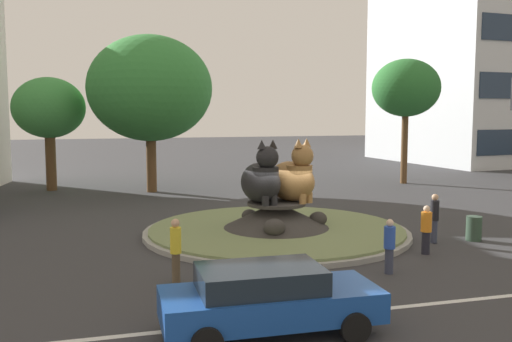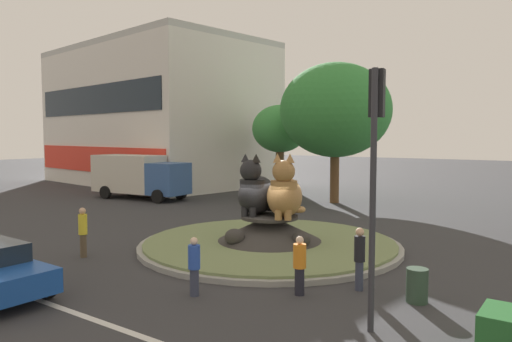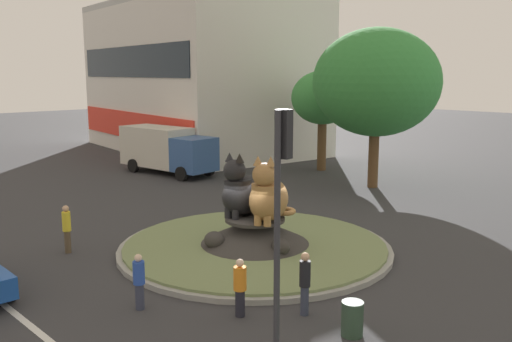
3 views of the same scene
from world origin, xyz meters
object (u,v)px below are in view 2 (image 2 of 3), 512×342
Objects in this scene: traffic_light_mast at (375,152)px; litter_bin at (417,285)px; third_tree_left at (280,129)px; pedestrian_orange_shirt at (300,264)px; pedestrian_black_shirt at (360,256)px; broadleaf_tree_behind_island at (335,110)px; delivery_box_truck at (139,175)px; pedestrian_blue_shirt at (194,265)px; cat_statue_black at (256,192)px; shophouse_block at (157,116)px; pedestrian_yellow_shirt at (83,230)px; cat_statue_tabby at (285,194)px.

litter_bin is (0.29, 2.38, -3.55)m from traffic_light_mast.
pedestrian_orange_shirt is (13.08, -19.53, -4.01)m from third_tree_left.
pedestrian_black_shirt reaches higher than pedestrian_orange_shirt.
broadleaf_tree_behind_island is 19.72m from litter_bin.
delivery_box_truck is (-20.55, 9.88, 0.68)m from pedestrian_black_shirt.
pedestrian_orange_shirt is 2.87m from pedestrian_blue_shirt.
pedestrian_blue_shirt is at bearing -120.98° from pedestrian_orange_shirt.
litter_bin is (15.89, -18.26, -4.41)m from third_tree_left.
pedestrian_orange_shirt is at bearing 36.17° from cat_statue_black.
third_tree_left is at bearing 157.91° from broadleaf_tree_behind_island.
traffic_light_mast is 0.64× the size of broadleaf_tree_behind_island.
third_tree_left is 24.17m from pedestrian_blue_shirt.
third_tree_left is 7.46× the size of litter_bin.
broadleaf_tree_behind_island is (-9.89, 18.33, 2.01)m from traffic_light_mast.
cat_statue_black is 0.11× the size of shophouse_block.
shophouse_block reaches higher than pedestrian_yellow_shirt.
cat_statue_black is 6.42m from pedestrian_blue_shirt.
delivery_box_truck is at bearing -127.07° from third_tree_left.
litter_bin is (2.80, 1.27, -0.41)m from pedestrian_orange_shirt.
cat_statue_black is 1.39× the size of pedestrian_yellow_shirt.
traffic_light_mast is 3.23× the size of pedestrian_yellow_shirt.
pedestrian_black_shirt is (4.32, -2.95, -1.18)m from cat_statue_tabby.
pedestrian_blue_shirt is 21.43m from delivery_box_truck.
shophouse_block reaches higher than delivery_box_truck.
cat_statue_tabby is at bearing 83.11° from cat_statue_black.
pedestrian_yellow_shirt is (-5.26, -5.20, -1.18)m from cat_statue_tabby.
litter_bin is (22.18, -9.93, -1.20)m from delivery_box_truck.
pedestrian_black_shirt is at bearing 52.44° from cat_statue_black.
broadleaf_tree_behind_island is at bearing 170.02° from cat_statue_tabby.
shophouse_block is 2.45× the size of broadleaf_tree_behind_island.
delivery_box_truck is at bearing -141.14° from cat_statue_tabby.
pedestrian_blue_shirt is at bearing -19.94° from cat_statue_tabby.
third_tree_left reaches higher than pedestrian_black_shirt.
delivery_box_truck is at bearing 3.50° from pedestrian_yellow_shirt.
pedestrian_blue_shirt reaches higher than litter_bin.
pedestrian_black_shirt is (-1.35, 2.44, -3.04)m from traffic_light_mast.
cat_statue_tabby is 18.41m from third_tree_left.
traffic_light_mast is (6.96, -5.31, 1.86)m from cat_statue_black.
delivery_box_truck is (-16.23, 6.92, -0.50)m from cat_statue_tabby.
traffic_light_mast is at bearing 18.41° from cat_statue_tabby.
delivery_box_truck reaches higher than pedestrian_blue_shirt.
litter_bin is (5.96, -3.01, -1.70)m from cat_statue_tabby.
cat_statue_tabby reaches higher than pedestrian_black_shirt.
broadleaf_tree_behind_island reaches higher than litter_bin.
shophouse_block is (-22.69, 15.95, 4.08)m from cat_statue_black.
pedestrian_orange_shirt is at bearing -56.19° from third_tree_left.
cat_statue_black is at bearing -31.24° from delivery_box_truck.
pedestrian_orange_shirt is 3.11m from litter_bin.
delivery_box_truck is at bearing 172.23° from pedestrian_orange_shirt.
pedestrian_yellow_shirt is (-8.41, -0.93, 0.12)m from pedestrian_orange_shirt.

